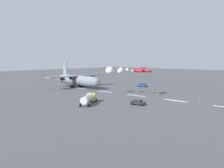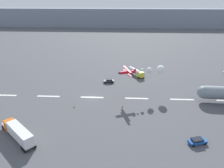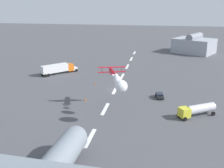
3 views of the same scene
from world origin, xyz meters
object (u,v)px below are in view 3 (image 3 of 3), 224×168
Objects in this scene: stunt_biplane_red at (118,81)px; traffic_cone_far at (85,99)px; airport_staff_sedan at (160,95)px; fuel_tanker_truck at (197,110)px; traffic_cone_near at (95,83)px; semi_truck_orange at (58,68)px.

traffic_cone_far is (-9.65, -10.56, -8.63)m from stunt_biplane_red.
airport_staff_sedan is (-15.32, 9.58, -8.20)m from stunt_biplane_red.
fuel_tanker_truck reaches higher than traffic_cone_far.
stunt_biplane_red reaches higher than traffic_cone_near.
stunt_biplane_red is at bearing -77.57° from fuel_tanker_truck.
stunt_biplane_red is 45.68m from semi_truck_orange.
semi_truck_orange is at bearing -118.00° from airport_staff_sedan.
stunt_biplane_red is 3.78× the size of airport_staff_sedan.
semi_truck_orange reaches higher than traffic_cone_near.
stunt_biplane_red reaches higher than airport_staff_sedan.
traffic_cone_far is at bearing -101.01° from fuel_tanker_truck.
traffic_cone_near is (10.36, 16.69, -1.75)m from semi_truck_orange.
traffic_cone_near is (-9.66, -20.99, -0.44)m from airport_staff_sedan.
fuel_tanker_truck is (-4.04, 18.32, -7.26)m from stunt_biplane_red.
traffic_cone_far is (25.69, 17.53, -1.75)m from semi_truck_orange.
airport_staff_sedan is at bearing 105.71° from traffic_cone_far.
traffic_cone_near is (-24.98, -11.41, -8.63)m from stunt_biplane_red.
fuel_tanker_truck is at bearing 102.43° from stunt_biplane_red.
semi_truck_orange is 1.32× the size of fuel_tanker_truck.
airport_staff_sedan is at bearing 147.99° from stunt_biplane_red.
traffic_cone_far is at bearing -74.29° from airport_staff_sedan.
semi_truck_orange is at bearing -145.69° from traffic_cone_far.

